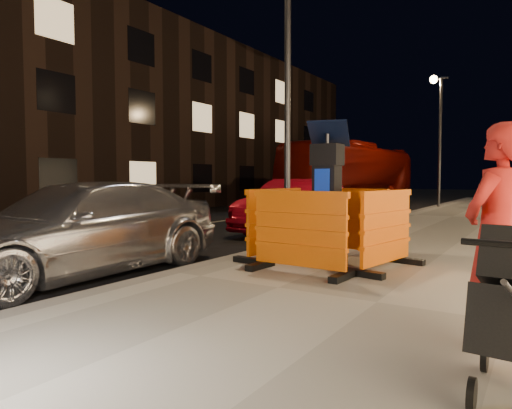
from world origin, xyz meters
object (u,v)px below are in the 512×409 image
Objects in this scene: barrier_kerbside at (275,223)px; man at (496,235)px; car_red at (296,233)px; parking_kiosk at (327,197)px; barrier_bldgside at (386,230)px; barrier_back at (348,222)px; bus_doubledecker at (352,205)px; barrier_front at (299,232)px; car_silver at (80,275)px.

man is at bearing -120.24° from barrier_kerbside.
car_red is (-1.90, 4.44, -0.74)m from barrier_kerbside.
parking_kiosk is 5.41m from car_red.
barrier_kerbside is 0.34× the size of car_red.
parking_kiosk is 1.06m from barrier_kerbside.
barrier_kerbside is 1.90m from barrier_bldgside.
barrier_back is 1.00× the size of barrier_kerbside.
bus_doubledecker is (-6.14, 17.55, -1.20)m from parking_kiosk.
car_silver is at bearing -155.55° from barrier_front.
barrier_bldgside is (0.95, 0.95, 0.00)m from barrier_front.
bus_doubledecker reaches higher than barrier_front.
bus_doubledecker reaches higher than car_silver.
barrier_front is 1.34m from barrier_kerbside.
man is (8.73, -20.13, 1.05)m from bus_doubledecker.
car_silver is 1.11× the size of car_red.
barrier_bldgside is at bearing 29.54° from car_silver.
parking_kiosk is at bearing -68.18° from bus_doubledecker.
barrier_kerbside is 18.32m from bus_doubledecker.
man is (5.76, -0.36, 1.05)m from car_silver.
car_red is (-3.80, 4.44, -0.74)m from barrier_bldgside.
barrier_back is 4.56m from car_red.
barrier_kerbside reaches higher than car_red.
barrier_back is 0.34× the size of car_red.
parking_kiosk is 1.40× the size of barrier_back.
barrier_back is 1.34m from barrier_kerbside.
parking_kiosk reaches higher than man.
barrier_back is 4.54m from car_silver.
barrier_back is 0.30× the size of car_silver.
barrier_kerbside is at bearing 46.21° from car_silver.
barrier_front and barrier_bldgside have the same top height.
parking_kiosk reaches higher than barrier_bldgside.
barrier_bldgside reaches higher than car_red.
parking_kiosk is at bearing -110.50° from man.
barrier_kerbside is 1.00× the size of barrier_bldgside.
car_red is at bearing -117.93° from man.
barrier_back is at bearing -67.16° from bus_doubledecker.
barrier_kerbside is (-0.95, 0.95, 0.00)m from barrier_front.
barrier_back is at bearing -51.90° from car_red.
barrier_kerbside reaches higher than car_silver.
car_silver is (-4.12, -2.21, -0.74)m from barrier_bldgside.
barrier_back is 4.38m from man.
barrier_front is 1.00× the size of barrier_bldgside.
barrier_front and barrier_back have the same top height.
parking_kiosk is 1.06m from barrier_back.
parking_kiosk is at bearing -58.43° from car_red.
car_silver is at bearing -137.35° from parking_kiosk.
barrier_kerbside is at bearing 137.75° from barrier_front.
man is (2.59, -2.57, -0.16)m from parking_kiosk.
parking_kiosk reaches higher than barrier_back.
barrier_bldgside is (0.95, 0.00, -0.47)m from parking_kiosk.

